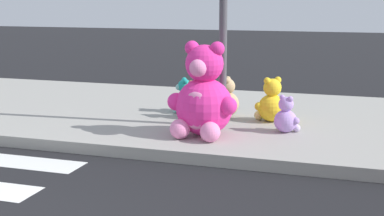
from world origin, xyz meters
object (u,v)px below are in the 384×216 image
(plush_pink_large, at_px, (203,98))
(plush_teal, at_px, (184,98))
(sign_pole, at_px, (223,2))
(plush_lavender, at_px, (286,117))
(plush_brown, at_px, (195,103))
(plush_tan, at_px, (226,100))
(plush_yellow, at_px, (271,104))

(plush_pink_large, relative_size, plush_teal, 2.27)
(sign_pole, distance_m, plush_teal, 1.85)
(sign_pole, height_order, plush_pink_large, sign_pole)
(plush_lavender, height_order, plush_brown, plush_brown)
(plush_brown, bearing_deg, plush_pink_large, -66.62)
(plush_tan, distance_m, plush_yellow, 0.73)
(plush_yellow, relative_size, plush_lavender, 1.30)
(sign_pole, relative_size, plush_pink_large, 2.62)
(plush_teal, distance_m, plush_lavender, 1.90)
(sign_pole, distance_m, plush_tan, 1.61)
(plush_pink_large, bearing_deg, plush_brown, 113.38)
(plush_pink_large, xyz_separation_m, plush_teal, (-0.71, 1.33, -0.27))
(plush_teal, bearing_deg, plush_tan, -5.77)
(plush_brown, bearing_deg, plush_yellow, 7.01)
(sign_pole, height_order, plush_brown, sign_pole)
(sign_pole, relative_size, plush_tan, 5.37)
(plush_teal, bearing_deg, plush_yellow, -9.14)
(plush_lavender, xyz_separation_m, plush_brown, (-1.42, 0.46, 0.02))
(plush_tan, height_order, plush_yellow, plush_yellow)
(plush_pink_large, bearing_deg, plush_yellow, 57.46)
(sign_pole, xyz_separation_m, plush_lavender, (0.90, -0.08, -1.50))
(plush_yellow, bearing_deg, sign_pole, -139.37)
(sign_pole, height_order, plush_teal, sign_pole)
(sign_pole, xyz_separation_m, plush_pink_large, (-0.10, -0.59, -1.21))
(sign_pole, xyz_separation_m, plush_yellow, (0.60, 0.51, -1.44))
(sign_pole, relative_size, plush_lavender, 6.41)
(plush_teal, xyz_separation_m, plush_brown, (0.29, -0.36, 0.01))
(plush_tan, bearing_deg, plush_pink_large, -89.46)
(plush_pink_large, relative_size, plush_yellow, 1.88)
(plush_teal, xyz_separation_m, plush_lavender, (1.72, -0.82, -0.02))
(plush_tan, distance_m, plush_lavender, 1.26)
(plush_lavender, bearing_deg, plush_yellow, 117.02)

